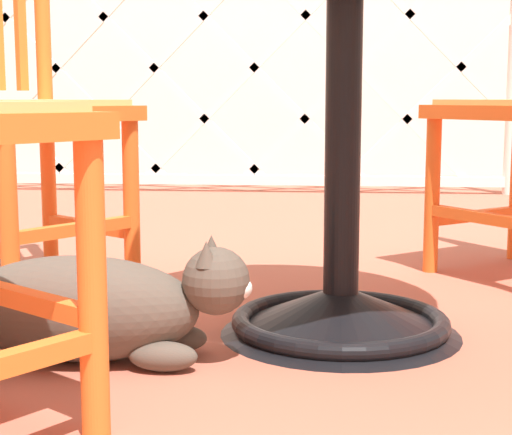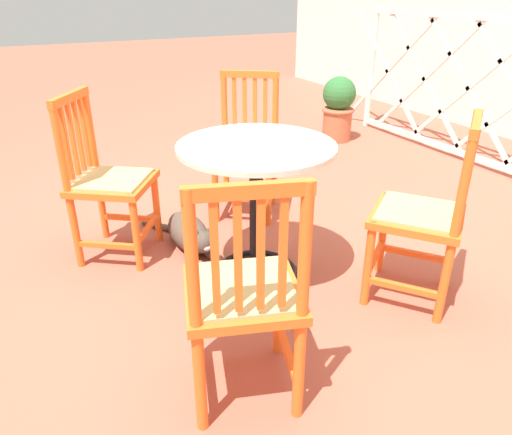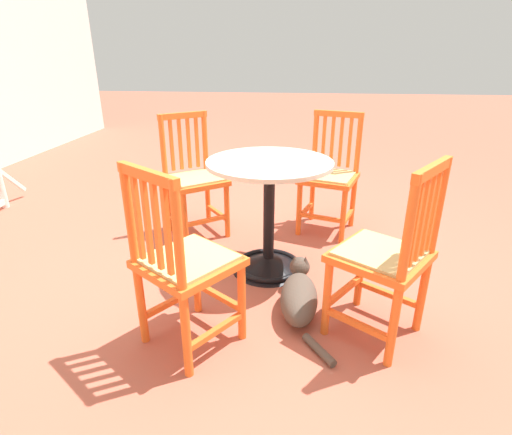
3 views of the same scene
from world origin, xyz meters
TOP-DOWN VIEW (x-y plane):
  - ground_plane at (0.00, 0.00)m, footprint 24.00×24.00m
  - cafe_table at (0.15, -0.05)m, footprint 0.76×0.76m
  - orange_chair_facing_out at (0.85, -0.46)m, footprint 0.51×0.51m
  - orange_chair_at_corner at (0.66, 0.56)m, footprint 0.56×0.56m
  - orange_chair_by_planter at (-0.62, 0.28)m, footprint 0.56×0.56m
  - orange_chair_tucked_in at (-0.45, -0.64)m, footprint 0.56×0.56m
  - tabby_cat at (-0.28, -0.25)m, footprint 0.73×0.28m

SIDE VIEW (x-z plane):
  - ground_plane at x=0.00m, z-range 0.00..0.00m
  - tabby_cat at x=-0.28m, z-range -0.02..0.21m
  - cafe_table at x=0.15m, z-range -0.08..0.65m
  - orange_chair_facing_out at x=0.85m, z-range -0.02..0.89m
  - orange_chair_at_corner at x=0.66m, z-range -0.02..0.89m
  - orange_chair_by_planter at x=-0.62m, z-range -0.02..0.89m
  - orange_chair_tucked_in at x=-0.45m, z-range -0.02..0.89m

